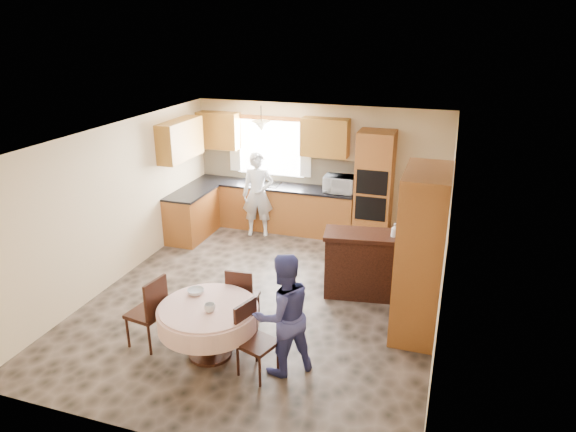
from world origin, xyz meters
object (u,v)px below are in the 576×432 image
Objects in this scene: sideboard at (368,266)px; chair_left at (151,309)px; oven_tower at (374,188)px; person_dining at (283,315)px; person_sink at (258,194)px; dining_table at (208,317)px; chair_back at (242,295)px; cupboard at (421,253)px; chair_right at (253,336)px.

chair_left reaches higher than sideboard.
oven_tower reaches higher than person_dining.
chair_left is at bearing -104.25° from person_sink.
chair_left is (-0.79, -0.04, -0.01)m from dining_table.
cupboard is at bearing -168.47° from chair_back.
sideboard is at bearing 141.24° from chair_left.
person_dining reaches higher than chair_back.
cupboard reaches higher than person_sink.
chair_back is (-2.25, -0.72, -0.62)m from cupboard.
sideboard is 0.88× the size of person_dining.
dining_table is (-1.60, -2.14, 0.07)m from sideboard.
dining_table is 3.98m from person_sink.
sideboard is 3.03m from person_sink.
dining_table is at bearing -92.81° from person_sink.
cupboard is (1.07, -2.83, 0.06)m from oven_tower.
sideboard is 1.48× the size of chair_right.
oven_tower is at bearing 10.01° from chair_right.
cupboard is 1.81× the size of dining_table.
person_sink is (-1.49, 4.01, 0.33)m from chair_right.
oven_tower is at bearing -114.65° from chair_back.
cupboard is 1.35× the size of person_sink.
chair_back is at bearing -83.03° from person_dining.
person_sink is at bearing 135.99° from sideboard.
person_sink reaches higher than dining_table.
sideboard is at bearing -4.15° from chair_right.
person_sink is at bearing -107.64° from person_dining.
oven_tower is 4.49m from chair_right.
cupboard is 2.31× the size of chair_left.
sideboard is 2.24m from person_dining.
cupboard is at bearing -29.25° from chair_right.
dining_table is (-1.32, -4.27, -0.51)m from oven_tower.
person_sink is (-3.24, 2.44, -0.29)m from cupboard.
dining_table is 0.73m from chair_back.
sideboard is at bearing -50.50° from person_sink.
person_dining reaches higher than chair_left.
chair_left is at bearing -41.05° from person_dining.
sideboard is (0.28, -2.13, -0.58)m from oven_tower.
person_sink is at bearing -169.81° from oven_tower.
chair_back is 0.59× the size of person_dining.
cupboard reaches higher than chair_right.
person_sink is 1.09× the size of person_dining.
chair_left is 1.08× the size of chair_back.
chair_left is 1.77m from person_dining.
person_sink is (-0.99, 3.16, 0.33)m from chair_back.
chair_right is (0.50, -0.85, 0.00)m from chair_back.
person_dining is at bearing -46.69° from chair_right.
chair_back is at bearing -162.18° from cupboard.
oven_tower reaches higher than chair_back.
sideboard is at bearing 53.21° from dining_table.
chair_left is 3.93m from person_sink.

